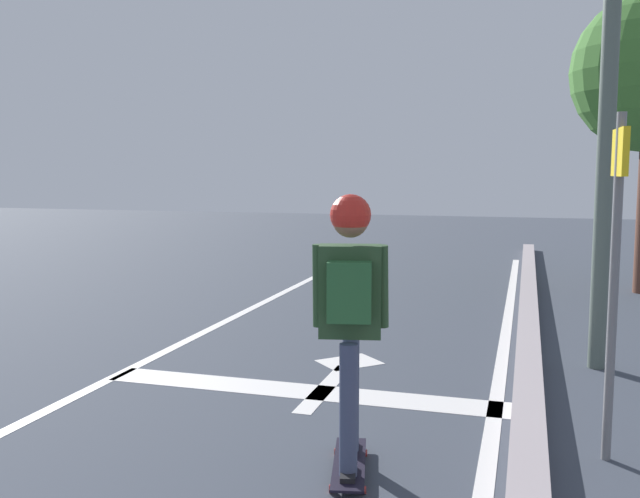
# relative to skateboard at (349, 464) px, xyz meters

# --- Properties ---
(lane_line_center) EXTENTS (0.12, 20.00, 0.01)m
(lane_line_center) POSITION_rel_skateboard_xyz_m (-2.58, 1.16, -0.06)
(lane_line_center) COLOR silver
(lane_line_center) RESTS_ON ground
(lane_line_curbside) EXTENTS (0.12, 20.00, 0.01)m
(lane_line_curbside) POSITION_rel_skateboard_xyz_m (0.83, 1.16, -0.06)
(lane_line_curbside) COLOR silver
(lane_line_curbside) RESTS_ON ground
(stop_bar) EXTENTS (3.55, 0.40, 0.01)m
(stop_bar) POSITION_rel_skateboard_xyz_m (-0.80, 1.47, -0.06)
(stop_bar) COLOR silver
(stop_bar) RESTS_ON ground
(lane_arrow_stem) EXTENTS (0.16, 1.40, 0.01)m
(lane_arrow_stem) POSITION_rel_skateboard_xyz_m (-0.62, 1.63, -0.06)
(lane_arrow_stem) COLOR silver
(lane_arrow_stem) RESTS_ON ground
(lane_arrow_head) EXTENTS (0.71, 0.71, 0.01)m
(lane_arrow_head) POSITION_rel_skateboard_xyz_m (-0.62, 2.48, -0.06)
(lane_arrow_head) COLOR silver
(lane_arrow_head) RESTS_ON ground
(curb_strip) EXTENTS (0.24, 24.00, 0.14)m
(curb_strip) POSITION_rel_skateboard_xyz_m (1.08, 1.16, 0.01)
(curb_strip) COLOR #A19498
(curb_strip) RESTS_ON ground
(skateboard) EXTENTS (0.36, 0.82, 0.07)m
(skateboard) POSITION_rel_skateboard_xyz_m (0.00, 0.00, 0.00)
(skateboard) COLOR black
(skateboard) RESTS_ON ground
(skater) EXTENTS (0.46, 0.62, 1.68)m
(skater) POSITION_rel_skateboard_xyz_m (0.00, -0.02, 1.08)
(skater) COLOR #3A435F
(skater) RESTS_ON skateboard
(street_sign_post) EXTENTS (0.06, 0.44, 2.26)m
(street_sign_post) POSITION_rel_skateboard_xyz_m (1.57, 0.69, 1.41)
(street_sign_post) COLOR slate
(street_sign_post) RESTS_ON ground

